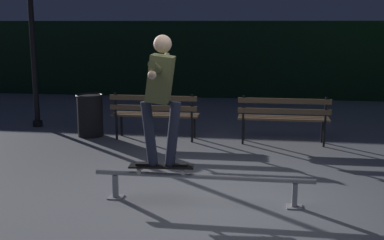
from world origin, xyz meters
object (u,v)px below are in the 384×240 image
at_px(park_bench_left_center, 284,115).
at_px(trash_can, 90,115).
at_px(park_bench_leftmost, 155,111).
at_px(skateboarder, 161,90).
at_px(grind_rail, 203,181).
at_px(skateboard, 162,167).
at_px(lamp_post_left, 30,5).

height_order(park_bench_left_center, trash_can, park_bench_left_center).
bearing_deg(park_bench_leftmost, park_bench_left_center, 0.00).
distance_m(skateboarder, trash_can, 3.96).
height_order(park_bench_leftmost, park_bench_left_center, same).
distance_m(grind_rail, park_bench_leftmost, 3.37).
bearing_deg(trash_can, skateboarder, -57.28).
bearing_deg(skateboard, grind_rail, 0.00).
bearing_deg(grind_rail, skateboarder, 179.97).
distance_m(park_bench_left_center, lamp_post_left, 5.45).
relative_size(grind_rail, skateboarder, 1.70).
distance_m(park_bench_leftmost, park_bench_left_center, 2.32).
relative_size(grind_rail, lamp_post_left, 0.68).
distance_m(skateboard, park_bench_left_center, 3.46).
bearing_deg(skateboarder, lamp_post_left, 131.59).
relative_size(skateboarder, park_bench_left_center, 0.97).
xyz_separation_m(grind_rail, park_bench_left_center, (1.03, 3.10, 0.26)).
xyz_separation_m(grind_rail, skateboarder, (-0.50, 0.00, 1.09)).
xyz_separation_m(lamp_post_left, trash_can, (1.41, -0.70, -2.07)).
bearing_deg(skateboarder, park_bench_leftmost, 104.32).
xyz_separation_m(skateboard, lamp_post_left, (-3.48, 3.93, 2.06)).
relative_size(skateboard, park_bench_leftmost, 0.50).
height_order(skateboard, trash_can, trash_can).
distance_m(skateboard, park_bench_leftmost, 3.20).
distance_m(park_bench_left_center, trash_can, 3.61).
height_order(skateboarder, lamp_post_left, lamp_post_left).
bearing_deg(park_bench_left_center, trash_can, 177.92).
bearing_deg(skateboarder, park_bench_left_center, 63.68).
bearing_deg(grind_rail, trash_can, 128.55).
xyz_separation_m(skateboarder, lamp_post_left, (-3.49, 3.93, 1.12)).
distance_m(skateboarder, park_bench_leftmost, 3.30).
relative_size(skateboarder, lamp_post_left, 0.40).
xyz_separation_m(skateboard, park_bench_left_center, (1.54, 3.10, 0.11)).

